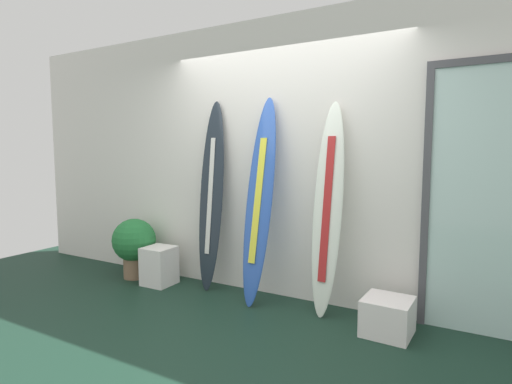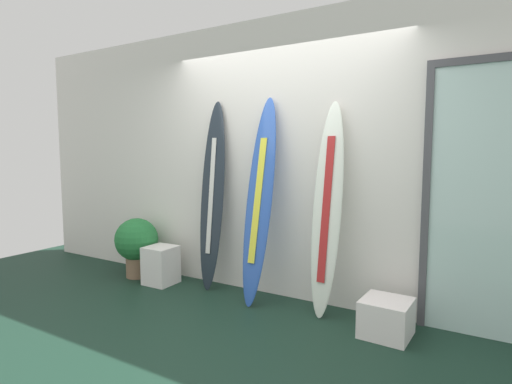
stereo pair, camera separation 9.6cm
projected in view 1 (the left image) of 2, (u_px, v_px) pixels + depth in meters
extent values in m
cube|color=black|center=(211.00, 344.00, 3.16)|extent=(8.00, 8.00, 0.04)
cube|color=silver|center=(284.00, 159.00, 4.15)|extent=(7.20, 0.20, 2.80)
ellipsoid|color=#202932|center=(211.00, 196.00, 4.33)|extent=(0.29, 0.30, 2.01)
cube|color=silver|center=(210.00, 196.00, 4.30)|extent=(0.06, 0.16, 1.22)
cone|color=black|center=(209.00, 273.00, 4.35)|extent=(0.07, 0.08, 0.11)
ellipsoid|color=#2D57B5|center=(259.00, 200.00, 3.93)|extent=(0.28, 0.48, 2.01)
cube|color=yellow|center=(258.00, 200.00, 3.90)|extent=(0.07, 0.25, 1.19)
cone|color=black|center=(253.00, 287.00, 3.91)|extent=(0.07, 0.09, 0.11)
ellipsoid|color=silver|center=(328.00, 209.00, 3.64)|extent=(0.28, 0.35, 1.93)
cube|color=#AC2223|center=(327.00, 209.00, 3.62)|extent=(0.08, 0.21, 1.29)
cone|color=black|center=(323.00, 297.00, 3.65)|extent=(0.07, 0.08, 0.11)
cube|color=silver|center=(159.00, 266.00, 4.52)|extent=(0.32, 0.32, 0.42)
cube|color=white|center=(388.00, 316.00, 3.28)|extent=(0.39, 0.39, 0.30)
cube|color=silver|center=(495.00, 204.00, 3.16)|extent=(0.94, 0.02, 2.14)
cube|color=#47474C|center=(426.00, 200.00, 3.41)|extent=(0.06, 0.06, 2.14)
cube|color=#47474C|center=(503.00, 59.00, 3.06)|extent=(1.06, 0.06, 0.06)
cylinder|color=#83644B|center=(135.00, 268.00, 4.77)|extent=(0.26, 0.26, 0.23)
sphere|color=#246F36|center=(134.00, 240.00, 4.74)|extent=(0.50, 0.50, 0.50)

